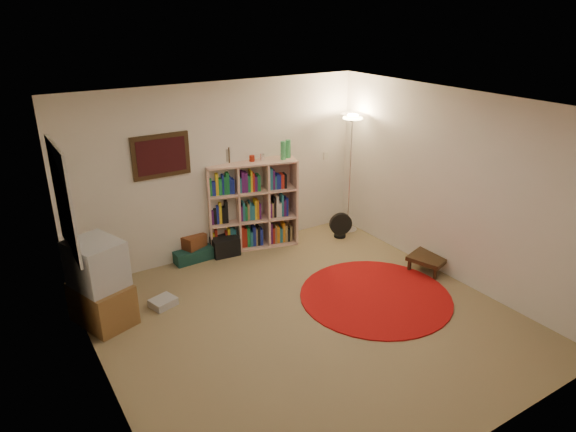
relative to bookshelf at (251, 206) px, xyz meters
name	(u,v)px	position (x,y,z in m)	size (l,w,h in m)	color
room	(303,221)	(-0.48, -2.12, 0.61)	(4.54, 4.54, 2.54)	#87734F
bookshelf	(251,206)	(0.00, 0.00, 0.00)	(1.40, 0.72, 1.61)	beige
floor_lamp	(352,135)	(1.61, -0.34, 0.95)	(0.47, 0.47, 1.92)	white
floor_fan	(341,225)	(1.34, -0.49, -0.44)	(0.36, 0.25, 0.41)	black
tv_stand	(100,284)	(-2.44, -0.91, -0.16)	(0.69, 0.82, 1.03)	brown
dvd_box	(163,302)	(-1.75, -0.95, -0.60)	(0.35, 0.32, 0.10)	#B7B8BC
suitcase	(192,253)	(-0.96, 0.05, -0.56)	(0.57, 0.38, 0.18)	#143831
wicker_basket	(194,241)	(-0.92, 0.06, -0.38)	(0.39, 0.34, 0.19)	#5B2C16
duffel_bag	(225,245)	(-0.48, -0.04, -0.51)	(0.42, 0.36, 0.27)	black
red_rug	(375,296)	(0.60, -2.18, -0.64)	(1.92, 1.92, 0.02)	#9A0B0B
side_table	(429,258)	(1.70, -2.02, -0.47)	(0.60, 0.60, 0.22)	black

